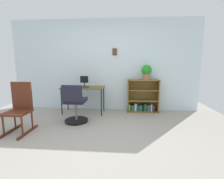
% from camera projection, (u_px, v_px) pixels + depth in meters
% --- Properties ---
extents(ground_plane, '(6.24, 6.24, 0.00)m').
position_uv_depth(ground_plane, '(88.00, 144.00, 2.68)').
color(ground_plane, '#A2998F').
extents(wall_back, '(5.20, 0.12, 2.50)m').
position_uv_depth(wall_back, '(104.00, 65.00, 4.59)').
color(wall_back, silver).
rests_on(wall_back, ground_plane).
extents(desk, '(1.10, 0.53, 0.70)m').
position_uv_depth(desk, '(83.00, 89.00, 4.29)').
color(desk, brown).
rests_on(desk, ground_plane).
extents(monitor, '(0.21, 0.17, 0.28)m').
position_uv_depth(monitor, '(84.00, 82.00, 4.30)').
color(monitor, '#262628').
rests_on(monitor, desk).
extents(keyboard, '(0.40, 0.15, 0.02)m').
position_uv_depth(keyboard, '(82.00, 87.00, 4.22)').
color(keyboard, '#273233').
rests_on(keyboard, desk).
extents(office_chair, '(0.52, 0.55, 0.87)m').
position_uv_depth(office_chair, '(75.00, 106.00, 3.60)').
color(office_chair, black).
rests_on(office_chair, ground_plane).
extents(rocking_chair, '(0.42, 0.64, 0.96)m').
position_uv_depth(rocking_chair, '(20.00, 107.00, 3.14)').
color(rocking_chair, '#552415').
rests_on(rocking_chair, ground_plane).
extents(bookshelf_low, '(0.83, 0.30, 0.88)m').
position_uv_depth(bookshelf_low, '(142.00, 98.00, 4.46)').
color(bookshelf_low, olive).
rests_on(bookshelf_low, ground_plane).
extents(potted_plant_on_shelf, '(0.27, 0.27, 0.39)m').
position_uv_depth(potted_plant_on_shelf, '(146.00, 71.00, 4.28)').
color(potted_plant_on_shelf, '#9E6642').
rests_on(potted_plant_on_shelf, bookshelf_low).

